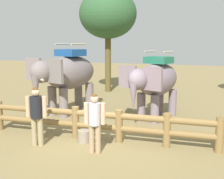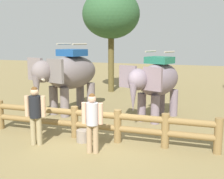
# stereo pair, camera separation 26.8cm
# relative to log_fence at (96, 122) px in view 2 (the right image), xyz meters

# --- Properties ---
(ground_plane) EXTENTS (60.00, 60.00, 0.00)m
(ground_plane) POSITION_rel_log_fence_xyz_m (-0.00, -0.04, -0.60)
(ground_plane) COLOR olive
(log_fence) EXTENTS (7.70, 0.43, 1.05)m
(log_fence) POSITION_rel_log_fence_xyz_m (0.00, 0.00, 0.00)
(log_fence) COLOR olive
(log_fence) RESTS_ON ground
(elephant_near_left) EXTENTS (2.46, 3.67, 3.08)m
(elephant_near_left) POSITION_rel_log_fence_xyz_m (-2.47, 2.82, 1.12)
(elephant_near_left) COLOR slate
(elephant_near_left) RESTS_ON ground
(elephant_center) EXTENTS (2.33, 3.32, 2.78)m
(elephant_center) POSITION_rel_log_fence_xyz_m (1.36, 3.05, 0.96)
(elephant_center) COLOR slate
(elephant_center) RESTS_ON ground
(tourist_woman_in_black) EXTENTS (0.63, 0.43, 1.83)m
(tourist_woman_in_black) POSITION_rel_log_fence_xyz_m (-1.54, -1.06, 0.45)
(tourist_woman_in_black) COLOR #978862
(tourist_woman_in_black) RESTS_ON ground
(tourist_man_in_blue) EXTENTS (0.61, 0.39, 1.74)m
(tourist_man_in_blue) POSITION_rel_log_fence_xyz_m (0.35, -1.05, 0.41)
(tourist_man_in_blue) COLOR tan
(tourist_man_in_blue) RESTS_ON ground
(tree_back_center) EXTENTS (3.48, 3.48, 6.25)m
(tree_back_center) POSITION_rel_log_fence_xyz_m (-2.53, 8.46, 4.12)
(tree_back_center) COLOR brown
(tree_back_center) RESTS_ON ground
(feed_bucket) EXTENTS (0.40, 0.40, 0.38)m
(feed_bucket) POSITION_rel_log_fence_xyz_m (-0.31, -0.33, -0.41)
(feed_bucket) COLOR gray
(feed_bucket) RESTS_ON ground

